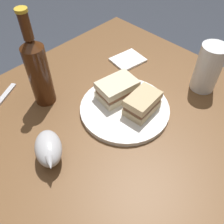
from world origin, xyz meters
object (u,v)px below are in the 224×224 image
at_px(plate, 125,108).
at_px(sandwich_half_left, 142,103).
at_px(pint_glass, 207,71).
at_px(sandwich_half_right, 117,89).
at_px(cider_bottle, 38,70).
at_px(gravy_boat, 49,149).
at_px(napkin, 128,60).

distance_m(plate, sandwich_half_left, 0.06).
bearing_deg(pint_glass, sandwich_half_right, -33.87).
height_order(sandwich_half_right, cider_bottle, cider_bottle).
bearing_deg(pint_glass, gravy_boat, -14.70).
bearing_deg(pint_glass, napkin, -76.85).
bearing_deg(gravy_boat, plate, 175.05).
height_order(sandwich_half_right, gravy_boat, sandwich_half_right).
xyz_separation_m(sandwich_half_right, cider_bottle, (0.15, -0.16, 0.07)).
distance_m(pint_glass, cider_bottle, 0.50).
height_order(pint_glass, cider_bottle, cider_bottle).
bearing_deg(pint_glass, cider_bottle, -38.95).
bearing_deg(gravy_boat, sandwich_half_right, -174.47).
relative_size(plate, cider_bottle, 0.91).
xyz_separation_m(plate, cider_bottle, (0.14, -0.20, 0.11)).
relative_size(sandwich_half_left, gravy_boat, 0.85).
xyz_separation_m(pint_glass, cider_bottle, (0.39, -0.31, 0.05)).
distance_m(sandwich_half_left, pint_glass, 0.24).
height_order(plate, sandwich_half_right, sandwich_half_right).
distance_m(gravy_boat, cider_bottle, 0.23).
xyz_separation_m(sandwich_half_right, gravy_boat, (0.27, 0.03, -0.00)).
relative_size(gravy_boat, napkin, 1.13).
bearing_deg(napkin, pint_glass, 103.15).
xyz_separation_m(sandwich_half_left, cider_bottle, (0.16, -0.25, 0.07)).
relative_size(plate, pint_glass, 1.72).
distance_m(plate, pint_glass, 0.28).
bearing_deg(sandwich_half_left, pint_glass, 163.99).
xyz_separation_m(pint_glass, napkin, (0.06, -0.27, -0.06)).
distance_m(sandwich_half_left, cider_bottle, 0.30).
xyz_separation_m(gravy_boat, cider_bottle, (-0.11, -0.18, 0.07)).
bearing_deg(gravy_boat, sandwich_half_left, 166.40).
relative_size(pint_glass, gravy_boat, 1.23).
relative_size(plate, sandwich_half_right, 2.11).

